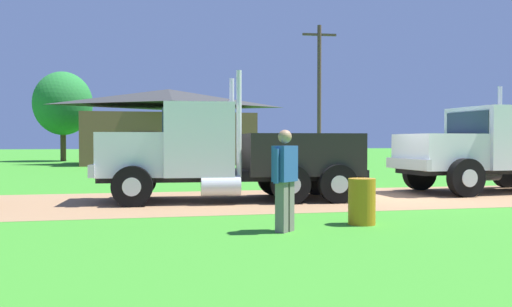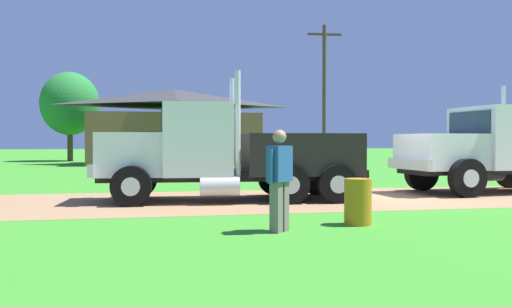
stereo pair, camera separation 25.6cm
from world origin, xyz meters
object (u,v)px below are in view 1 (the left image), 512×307
steel_barrel (362,201)px  utility_pole_far (319,92)px  truck_near_left (484,151)px  truck_foreground_white (229,154)px  visitor_standing_near (285,175)px  shed_building (169,128)px

steel_barrel → utility_pole_far: utility_pole_far is taller
truck_near_left → steel_barrel: 8.42m
truck_foreground_white → visitor_standing_near: truck_foreground_white is taller
truck_near_left → utility_pole_far: utility_pole_far is taller
truck_near_left → visitor_standing_near: bearing=-144.1°
steel_barrel → utility_pole_far: size_ratio=0.10×
truck_foreground_white → shed_building: (-0.53, 24.32, 1.33)m
truck_foreground_white → shed_building: size_ratio=0.61×
truck_foreground_white → steel_barrel: truck_foreground_white is taller
visitor_standing_near → steel_barrel: size_ratio=2.04×
visitor_standing_near → utility_pole_far: 25.27m
steel_barrel → truck_near_left: bearing=39.9°
truck_foreground_white → shed_building: bearing=91.2°
utility_pole_far → shed_building: bearing=146.8°
utility_pole_far → truck_near_left: bearing=-91.5°
truck_foreground_white → steel_barrel: 5.14m
visitor_standing_near → steel_barrel: visitor_standing_near is taller
truck_foreground_white → visitor_standing_near: bearing=-88.1°
shed_building → utility_pole_far: bearing=-33.2°
truck_near_left → shed_building: bearing=110.4°
visitor_standing_near → shed_building: size_ratio=0.15×
visitor_standing_near → truck_foreground_white: bearing=91.9°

